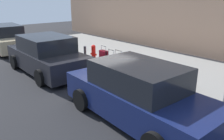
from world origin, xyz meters
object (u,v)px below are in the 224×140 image
Objects in this scene: suitcase_maroon_8 at (104,58)px; suitcase_silver_2 at (159,76)px; suitcase_maroon_1 at (172,81)px; suitcase_teal_5 at (126,67)px; suitcase_red_6 at (118,64)px; suitcase_black_7 at (111,62)px; suitcase_olive_4 at (135,67)px; parked_car_charcoal_1 at (47,55)px; parked_car_beige_2 at (6,38)px; suitcase_navy_3 at (145,72)px; fire_hydrant at (94,53)px; parked_car_navy_0 at (138,94)px; bollard_post at (85,53)px; suitcase_black_0 at (185,81)px.

suitcase_silver_2 is at bearing -177.57° from suitcase_maroon_8.
suitcase_maroon_1 is 2.14m from suitcase_teal_5.
suitcase_red_6 reaches higher than suitcase_black_7.
parked_car_charcoal_1 is at bearing 34.52° from suitcase_olive_4.
suitcase_black_7 is at bearing -163.66° from parked_car_beige_2.
suitcase_navy_3 is 2.48m from suitcase_maroon_8.
suitcase_teal_5 is 3.46m from parked_car_charcoal_1.
suitcase_maroon_8 is at bearing 0.78° from suitcase_red_6.
suitcase_silver_2 is 3.91m from fire_hydrant.
parked_car_navy_0 is at bearing 152.62° from suitcase_maroon_8.
bollard_post is 5.93m from parked_car_beige_2.
suitcase_silver_2 is 0.66× the size of suitcase_maroon_8.
suitcase_red_6 is (1.50, -0.01, -0.02)m from suitcase_navy_3.
suitcase_olive_4 is 1.12× the size of suitcase_black_7.
bollard_post is at bearing -20.53° from parked_car_navy_0.
suitcase_black_7 reaches higher than suitcase_teal_5.
suitcase_olive_4 is 1.00× the size of suitcase_maroon_8.
suitcase_maroon_8 is (3.60, 0.10, 0.09)m from suitcase_maroon_1.
suitcase_olive_4 is 2.81m from fire_hydrant.
parked_car_navy_0 is (-4.11, 2.13, 0.23)m from suitcase_maroon_8.
suitcase_olive_4 is 1.94m from suitcase_maroon_8.
suitcase_teal_5 is 0.84× the size of bollard_post.
suitcase_red_6 is (3.12, 0.11, -0.08)m from suitcase_black_0.
suitcase_silver_2 is 3.04m from suitcase_maroon_8.
suitcase_olive_4 is 0.20× the size of parked_car_beige_2.
suitcase_navy_3 is 0.21× the size of parked_car_navy_0.
suitcase_maroon_1 is 0.93× the size of suitcase_black_7.
parked_car_navy_0 is (-2.17, 2.18, 0.22)m from suitcase_olive_4.
parked_car_navy_0 reaches higher than suitcase_navy_3.
parked_car_beige_2 reaches higher than suitcase_black_0.
suitcase_navy_3 is 4.29m from parked_car_charcoal_1.
suitcase_maroon_8 is (1.46, 0.02, 0.09)m from suitcase_teal_5.
suitcase_navy_3 is at bearing 5.09° from suitcase_maroon_1.
suitcase_teal_5 is 0.71× the size of fire_hydrant.
bollard_post is (2.83, 0.10, 0.08)m from suitcase_teal_5.
suitcase_navy_3 is 1.59× the size of suitcase_teal_5.
suitcase_maroon_1 is at bearing 177.05° from suitcase_silver_2.
suitcase_maroon_8 is 0.21× the size of parked_car_navy_0.
suitcase_teal_5 is at bearing -178.94° from suitcase_red_6.
suitcase_maroon_1 reaches higher than suitcase_silver_2.
parked_car_beige_2 is at bearing 15.15° from suitcase_red_6.
parked_car_beige_2 reaches higher than suitcase_teal_5.
suitcase_black_7 is 7.73m from parked_car_beige_2.
fire_hydrant is at bearing 0.32° from suitcase_maroon_1.
suitcase_maroon_1 is 4.47m from fire_hydrant.
suitcase_olive_4 is 0.21× the size of parked_car_navy_0.
suitcase_black_0 is at bearing -157.08° from parked_car_charcoal_1.
suitcase_maroon_1 is 4.98m from bollard_post.
suitcase_navy_3 is at bearing -179.99° from suitcase_maroon_8.
parked_car_beige_2 reaches higher than suitcase_maroon_8.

